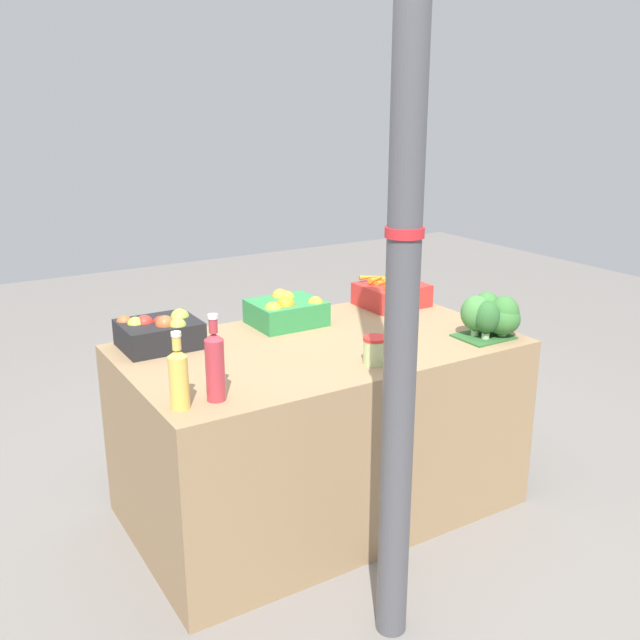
% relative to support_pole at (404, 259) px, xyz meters
% --- Properties ---
extents(ground_plane, '(10.00, 10.00, 0.00)m').
position_rel_support_pole_xyz_m(ground_plane, '(0.20, 0.78, -1.27)').
color(ground_plane, slate).
extents(market_table, '(1.59, 0.92, 0.75)m').
position_rel_support_pole_xyz_m(market_table, '(0.20, 0.78, -0.89)').
color(market_table, '#937551').
rests_on(market_table, ground_plane).
extents(support_pole, '(0.11, 0.11, 2.54)m').
position_rel_support_pole_xyz_m(support_pole, '(0.00, 0.00, 0.00)').
color(support_pole, '#4C4C51').
rests_on(support_pole, ground_plane).
extents(apple_crate, '(0.30, 0.26, 0.14)m').
position_rel_support_pole_xyz_m(apple_crate, '(-0.37, 1.09, -0.45)').
color(apple_crate, black).
rests_on(apple_crate, market_table).
extents(orange_crate, '(0.30, 0.26, 0.14)m').
position_rel_support_pole_xyz_m(orange_crate, '(0.21, 1.08, -0.45)').
color(orange_crate, '#2D8442').
rests_on(orange_crate, market_table).
extents(carrot_crate, '(0.30, 0.26, 0.14)m').
position_rel_support_pole_xyz_m(carrot_crate, '(0.80, 1.09, -0.46)').
color(carrot_crate, red).
rests_on(carrot_crate, market_table).
extents(broccoli_pile, '(0.25, 0.22, 0.18)m').
position_rel_support_pole_xyz_m(broccoli_pile, '(0.86, 0.48, -0.42)').
color(broccoli_pile, '#2D602D').
rests_on(broccoli_pile, market_table).
extents(juice_bottle_golden, '(0.06, 0.06, 0.26)m').
position_rel_support_pole_xyz_m(juice_bottle_golden, '(-0.52, 0.47, -0.41)').
color(juice_bottle_golden, gold).
rests_on(juice_bottle_golden, market_table).
extents(juice_bottle_ruby, '(0.06, 0.06, 0.30)m').
position_rel_support_pole_xyz_m(juice_bottle_ruby, '(-0.40, 0.47, -0.39)').
color(juice_bottle_ruby, '#B2333D').
rests_on(juice_bottle_ruby, market_table).
extents(pickle_jar, '(0.09, 0.09, 0.11)m').
position_rel_support_pole_xyz_m(pickle_jar, '(0.25, 0.47, -0.46)').
color(pickle_jar, '#B2C684').
rests_on(pickle_jar, market_table).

